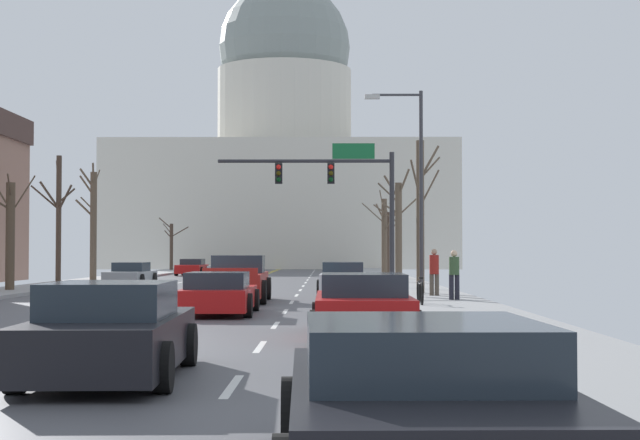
{
  "coord_description": "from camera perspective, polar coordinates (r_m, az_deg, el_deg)",
  "views": [
    {
      "loc": [
        4.73,
        -31.5,
        1.73
      ],
      "look_at": [
        4.32,
        20.4,
        3.4
      ],
      "focal_mm": 54.96,
      "sensor_mm": 36.0,
      "label": 1
    }
  ],
  "objects": [
    {
      "name": "ground",
      "position": [
        31.9,
        -8.1,
        -4.9
      ],
      "size": [
        20.0,
        180.0,
        0.2
      ],
      "color": "#4D4D52"
    },
    {
      "name": "signal_gantry",
      "position": [
        43.82,
        1.26,
        2.06
      ],
      "size": [
        7.91,
        0.41,
        6.44
      ],
      "color": "#28282D",
      "rests_on": "ground"
    },
    {
      "name": "street_lamp_right",
      "position": [
        36.52,
        5.47,
        2.72
      ],
      "size": [
        2.16,
        0.24,
        7.57
      ],
      "color": "#333338",
      "rests_on": "ground"
    },
    {
      "name": "capitol_building",
      "position": [
        106.64,
        -2.09,
        3.16
      ],
      "size": [
        35.41,
        23.52,
        33.55
      ],
      "color": "beige",
      "rests_on": "ground"
    },
    {
      "name": "sedan_near_00",
      "position": [
        39.35,
        1.38,
        -3.47
      ],
      "size": [
        2.13,
        4.52,
        1.31
      ],
      "color": "silver",
      "rests_on": "ground"
    },
    {
      "name": "pickup_truck_near_01",
      "position": [
        33.86,
        -4.84,
        -3.55
      ],
      "size": [
        2.24,
        5.6,
        1.59
      ],
      "color": "maroon",
      "rests_on": "ground"
    },
    {
      "name": "sedan_near_02",
      "position": [
        27.07,
        -5.91,
        -4.33
      ],
      "size": [
        2.05,
        4.71,
        1.17
      ],
      "color": "#B71414",
      "rests_on": "ground"
    },
    {
      "name": "sedan_near_03",
      "position": [
        19.78,
        2.5,
        -5.08
      ],
      "size": [
        2.08,
        4.65,
        1.29
      ],
      "color": "#B71414",
      "rests_on": "ground"
    },
    {
      "name": "sedan_near_04",
      "position": [
        13.7,
        -12.06,
        -6.48
      ],
      "size": [
        2.13,
        4.74,
        1.32
      ],
      "color": "black",
      "rests_on": "ground"
    },
    {
      "name": "sedan_near_05",
      "position": [
        7.34,
        5.92,
        -10.79
      ],
      "size": [
        2.2,
        4.37,
        1.23
      ],
      "color": "black",
      "rests_on": "ground"
    },
    {
      "name": "sedan_oncoming_00",
      "position": [
        49.99,
        -10.97,
        -3.16
      ],
      "size": [
        2.1,
        4.63,
        1.18
      ],
      "color": "#9EA3A8",
      "rests_on": "ground"
    },
    {
      "name": "sedan_oncoming_01",
      "position": [
        62.24,
        -5.49,
        -2.86
      ],
      "size": [
        2.09,
        4.42,
        1.32
      ],
      "color": "#9EA3A8",
      "rests_on": "ground"
    },
    {
      "name": "sedan_oncoming_02",
      "position": [
        71.25,
        -7.46,
        -2.77
      ],
      "size": [
        2.06,
        4.5,
        1.19
      ],
      "color": "#B71414",
      "rests_on": "ground"
    },
    {
      "name": "bare_tree_00",
      "position": [
        51.4,
        4.57,
        -0.48
      ],
      "size": [
        2.33,
        1.41,
        5.88
      ],
      "color": "brown",
      "rests_on": "ground"
    },
    {
      "name": "bare_tree_01",
      "position": [
        86.19,
        -8.65,
        -1.45
      ],
      "size": [
        2.55,
        1.19,
        4.55
      ],
      "color": "#423328",
      "rests_on": "ground"
    },
    {
      "name": "bare_tree_02",
      "position": [
        65.72,
        4.05,
        -1.1
      ],
      "size": [
        1.05,
        2.75,
        4.84
      ],
      "color": "#423328",
      "rests_on": "ground"
    },
    {
      "name": "bare_tree_03",
      "position": [
        42.69,
        -17.61,
        -0.74
      ],
      "size": [
        2.27,
        2.28,
        4.79
      ],
      "color": "#4C3D2D",
      "rests_on": "ground"
    },
    {
      "name": "bare_tree_04",
      "position": [
        58.46,
        3.76,
        -0.92
      ],
      "size": [
        2.11,
        2.04,
        5.19
      ],
      "color": "brown",
      "rests_on": "ground"
    },
    {
      "name": "bare_tree_05",
      "position": [
        56.67,
        -13.08,
        -0.13
      ],
      "size": [
        1.29,
        1.73,
        6.54
      ],
      "color": "brown",
      "rests_on": "ground"
    },
    {
      "name": "bare_tree_06",
      "position": [
        37.93,
        5.88,
        0.5
      ],
      "size": [
        1.34,
        2.43,
        5.88
      ],
      "color": "brown",
      "rests_on": "ground"
    },
    {
      "name": "bare_tree_07",
      "position": [
        51.47,
        -15.0,
        0.32
      ],
      "size": [
        2.42,
        2.1,
        6.48
      ],
      "color": "#423328",
      "rests_on": "ground"
    },
    {
      "name": "pedestrian_00",
      "position": [
        32.56,
        7.82,
        -3.03
      ],
      "size": [
        0.35,
        0.34,
        1.64
      ],
      "color": "black",
      "rests_on": "ground"
    },
    {
      "name": "pedestrian_01",
      "position": [
        35.6,
        6.67,
        -2.89
      ],
      "size": [
        0.35,
        0.34,
        1.68
      ],
      "color": "#4C4238",
      "rests_on": "ground"
    },
    {
      "name": "bicycle_parked",
      "position": [
        29.89,
        5.85,
        -4.22
      ],
      "size": [
        0.12,
        1.77,
        0.85
      ],
      "color": "black",
      "rests_on": "ground"
    }
  ]
}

